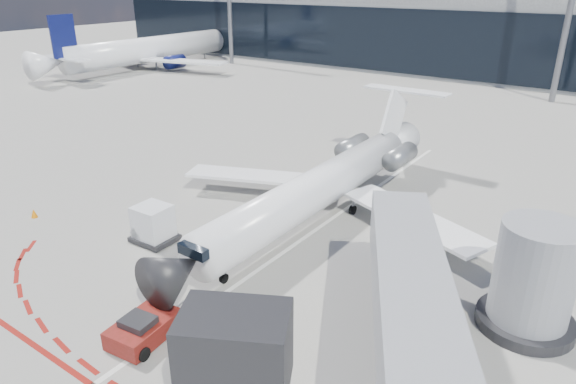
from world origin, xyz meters
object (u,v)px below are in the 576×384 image
Objects in this scene: regional_jet at (325,184)px; uld_container at (153,224)px; ramp_worker at (198,336)px; pushback_tug at (144,329)px.

uld_container is (-5.99, -8.39, -1.07)m from regional_jet.
pushback_tug is at bearing 2.89° from ramp_worker.
ramp_worker reaches higher than pushback_tug.
uld_container is (-8.71, 5.40, 0.09)m from ramp_worker.
uld_container is at bearing -125.55° from regional_jet.
regional_jet is 10.87× the size of uld_container.
pushback_tug is 1.96× the size of uld_container.
regional_jet reaches higher than pushback_tug.
pushback_tug is 2.36× the size of ramp_worker.
pushback_tug is at bearing -89.38° from regional_jet.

